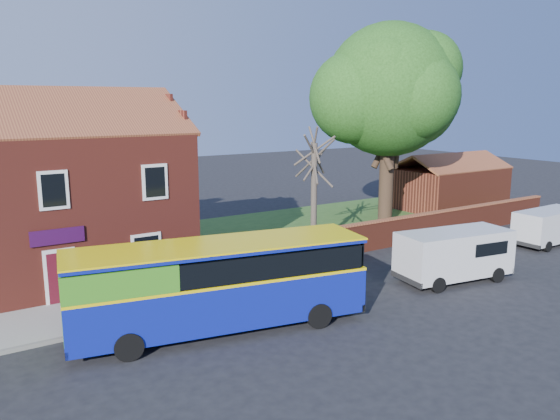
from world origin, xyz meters
TOP-DOWN VIEW (x-y plane):
  - ground at (0.00, 0.00)m, footprint 120.00×120.00m
  - pavement at (-7.00, 5.75)m, footprint 18.00×3.50m
  - kerb at (-7.00, 4.00)m, footprint 18.00×0.15m
  - grass_strip at (13.00, 13.00)m, footprint 26.00×12.00m
  - shop_building at (-7.02, 11.50)m, footprint 12.30×8.13m
  - boundary_wall at (13.00, 7.00)m, footprint 22.00×0.38m
  - outbuilding at (22.00, 13.00)m, footprint 8.20×5.06m
  - bus at (-3.15, 2.05)m, footprint 10.57×4.41m
  - van_near at (8.38, 1.13)m, footprint 5.44×2.82m
  - van_far at (17.93, 2.50)m, footprint 4.54×1.98m
  - large_tree at (13.95, 11.51)m, footprint 10.46×8.28m
  - bare_tree at (6.31, 8.89)m, footprint 2.36×2.81m

SIDE VIEW (x-z plane):
  - ground at x=0.00m, z-range 0.00..0.00m
  - grass_strip at x=13.00m, z-range 0.00..0.04m
  - pavement at x=-7.00m, z-range 0.00..0.12m
  - kerb at x=-7.00m, z-range 0.00..0.14m
  - boundary_wall at x=13.00m, z-range 0.01..1.61m
  - van_far at x=17.93m, z-range 0.12..2.09m
  - van_near at x=8.38m, z-range 0.14..2.41m
  - outbuilding at x=22.00m, z-range -0.48..3.69m
  - bus at x=-3.15m, z-range 0.21..3.34m
  - bare_tree at x=6.31m, z-range 0.08..6.38m
  - shop_building at x=-7.02m, z-range -1.84..8.66m
  - large_tree at x=13.95m, z-range 1.97..14.73m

